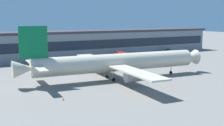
% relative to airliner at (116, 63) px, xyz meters
% --- Properties ---
extents(ground_plane, '(600.00, 600.00, 0.00)m').
position_rel_airliner_xyz_m(ground_plane, '(9.43, -1.09, -5.73)').
color(ground_plane, slate).
extents(terminal_building, '(177.94, 18.01, 13.95)m').
position_rel_airliner_xyz_m(terminal_building, '(9.43, 60.29, 1.26)').
color(terminal_building, gray).
rests_on(terminal_building, ground_plane).
extents(airliner, '(67.88, 58.29, 18.31)m').
position_rel_airliner_xyz_m(airliner, '(0.00, 0.00, 0.00)').
color(airliner, beige).
rests_on(airliner, ground_plane).
extents(fuel_truck, '(3.80, 8.68, 3.35)m').
position_rel_airliner_xyz_m(fuel_truck, '(28.82, 42.76, -3.85)').
color(fuel_truck, red).
rests_on(fuel_truck, ground_plane).
extents(baggage_tug, '(4.12, 3.49, 1.85)m').
position_rel_airliner_xyz_m(baggage_tug, '(42.01, 45.92, -4.65)').
color(baggage_tug, '#2651A5').
rests_on(baggage_tug, ground_plane).
extents(belt_loader, '(6.66, 3.19, 1.95)m').
position_rel_airliner_xyz_m(belt_loader, '(6.39, 44.39, -4.58)').
color(belt_loader, gray).
rests_on(belt_loader, ground_plane).
extents(follow_me_car, '(4.17, 4.66, 1.85)m').
position_rel_airliner_xyz_m(follow_me_car, '(50.65, 41.27, -4.64)').
color(follow_me_car, white).
rests_on(follow_me_car, ground_plane).
extents(crew_van, '(5.52, 4.80, 2.55)m').
position_rel_airliner_xyz_m(crew_van, '(63.83, 47.41, -4.27)').
color(crew_van, black).
rests_on(crew_van, ground_plane).
extents(stair_truck, '(5.75, 6.10, 3.55)m').
position_rel_airliner_xyz_m(stair_truck, '(-14.37, 42.01, -3.75)').
color(stair_truck, black).
rests_on(stair_truck, ground_plane).
extents(traffic_cone_0, '(0.54, 0.54, 0.68)m').
position_rel_airliner_xyz_m(traffic_cone_0, '(-24.91, -15.74, -5.40)').
color(traffic_cone_0, '#F2590C').
rests_on(traffic_cone_0, ground_plane).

